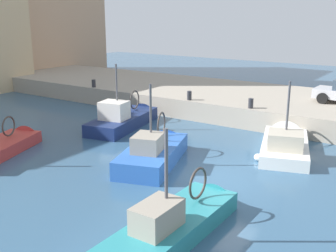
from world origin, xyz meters
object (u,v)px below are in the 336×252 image
(fishing_boat_blue, at_px, (155,158))
(fishing_boat_white, at_px, (285,147))
(fishing_boat_navy, at_px, (126,123))
(mooring_bollard_south, at_px, (251,103))
(fishing_boat_teal, at_px, (177,230))
(mooring_bollard_north, at_px, (94,83))
(mooring_bollard_mid, at_px, (189,96))

(fishing_boat_blue, distance_m, fishing_boat_white, 6.33)
(fishing_boat_navy, bearing_deg, mooring_bollard_south, -61.23)
(fishing_boat_blue, xyz_separation_m, fishing_boat_teal, (-4.68, -4.17, 0.00))
(fishing_boat_teal, relative_size, mooring_bollard_north, 11.56)
(fishing_boat_blue, relative_size, mooring_bollard_mid, 10.60)
(fishing_boat_white, bearing_deg, fishing_boat_blue, 137.85)
(mooring_bollard_north, bearing_deg, fishing_boat_teal, -128.74)
(fishing_boat_teal, xyz_separation_m, mooring_bollard_south, (11.87, 2.80, 1.37))
(fishing_boat_navy, height_order, fishing_boat_white, fishing_boat_navy)
(fishing_boat_white, bearing_deg, mooring_bollard_mid, 70.01)
(mooring_bollard_south, relative_size, mooring_bollard_north, 1.00)
(mooring_bollard_south, distance_m, mooring_bollard_north, 12.00)
(fishing_boat_navy, relative_size, fishing_boat_teal, 1.01)
(fishing_boat_navy, distance_m, fishing_boat_teal, 12.36)
(fishing_boat_navy, height_order, mooring_bollard_south, fishing_boat_navy)
(fishing_boat_white, bearing_deg, mooring_bollard_south, 48.97)
(fishing_boat_white, xyz_separation_m, mooring_bollard_south, (2.50, 2.87, 1.36))
(fishing_boat_blue, distance_m, mooring_bollard_mid, 7.78)
(fishing_boat_teal, xyz_separation_m, mooring_bollard_north, (11.87, 14.80, 1.37))
(mooring_bollard_mid, distance_m, mooring_bollard_north, 8.00)
(mooring_bollard_south, bearing_deg, fishing_boat_blue, 169.17)
(fishing_boat_blue, xyz_separation_m, mooring_bollard_south, (7.20, -1.38, 1.38))
(mooring_bollard_mid, relative_size, mooring_bollard_north, 1.00)
(fishing_boat_navy, bearing_deg, mooring_bollard_mid, -33.04)
(fishing_boat_blue, xyz_separation_m, mooring_bollard_north, (7.20, 10.62, 1.38))
(fishing_boat_blue, distance_m, mooring_bollard_north, 12.90)
(fishing_boat_teal, relative_size, mooring_bollard_mid, 11.56)
(fishing_boat_navy, bearing_deg, fishing_boat_blue, -127.96)
(fishing_boat_blue, xyz_separation_m, mooring_bollard_mid, (7.20, 2.62, 1.38))
(fishing_boat_navy, distance_m, fishing_boat_blue, 6.15)
(fishing_boat_white, bearing_deg, mooring_bollard_north, 80.46)
(fishing_boat_white, height_order, mooring_bollard_south, fishing_boat_white)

